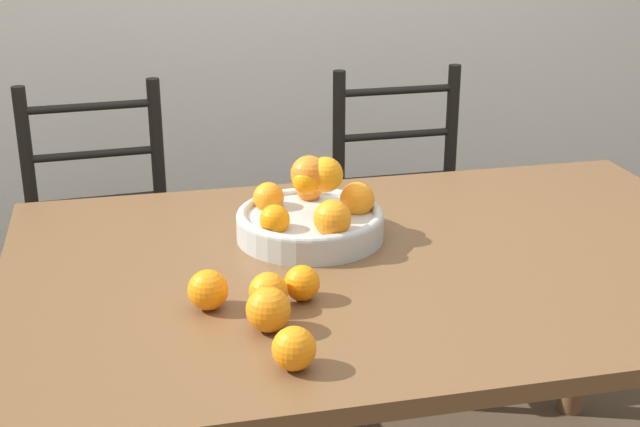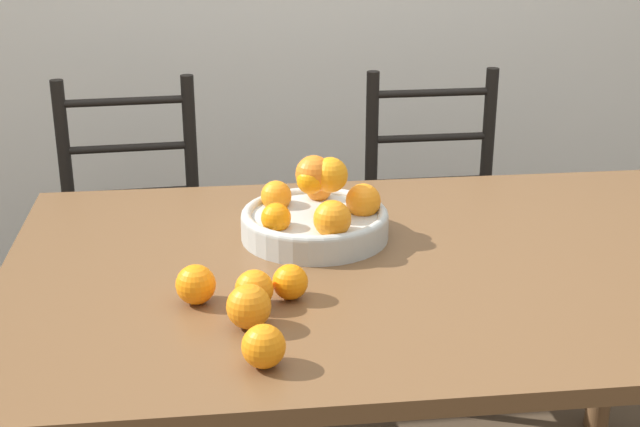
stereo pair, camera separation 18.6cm
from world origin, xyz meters
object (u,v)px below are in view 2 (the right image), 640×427
Objects in this scene: orange_loose_4 at (264,346)px; chair_right at (437,237)px; orange_loose_2 at (196,284)px; orange_loose_0 at (254,289)px; orange_loose_3 at (249,307)px; chair_left at (134,251)px; orange_loose_1 at (290,282)px; fruit_bowl at (316,215)px.

orange_loose_4 is 0.08× the size of chair_right.
orange_loose_4 is (0.11, -0.25, -0.00)m from orange_loose_2.
orange_loose_4 is (0.00, -0.22, 0.00)m from orange_loose_0.
orange_loose_3 is 1.20m from chair_left.
orange_loose_4 is 0.08× the size of chair_left.
chair_left reaches higher than orange_loose_3.
orange_loose_1 is at bearing 21.65° from orange_loose_0.
orange_loose_3 reaches higher than orange_loose_4.
orange_loose_4 is at bearing -65.60° from orange_loose_2.
orange_loose_3 is at bearing -120.41° from chair_right.
fruit_bowl reaches higher than orange_loose_3.
orange_loose_3 is 0.08× the size of chair_left.
orange_loose_1 is at bearing -105.76° from fruit_bowl.
chair_right is (0.47, 0.71, -0.36)m from fruit_bowl.
chair_left is at bearing 105.49° from orange_loose_3.
orange_loose_1 is 1.19m from chair_right.
orange_loose_4 is at bearing -116.93° from chair_right.
orange_loose_2 is (-0.26, -0.30, -0.02)m from fruit_bowl.
chair_right is at bearing 58.99° from orange_loose_0.
chair_left reaches higher than orange_loose_1.
fruit_bowl is 4.30× the size of orange_loose_2.
chair_left is (-0.21, 1.00, -0.35)m from orange_loose_2.
orange_loose_1 is 0.18m from orange_loose_2.
orange_loose_1 is at bearing -119.45° from chair_right.
fruit_bowl is 0.44m from orange_loose_3.
orange_loose_0 is 1.13m from chair_left.
fruit_bowl reaches higher than orange_loose_2.
orange_loose_3 is at bearing -127.89° from orange_loose_1.
fruit_bowl is at bearing 74.24° from orange_loose_1.
orange_loose_3 is 0.14m from orange_loose_4.
orange_loose_3 is (-0.08, -0.11, 0.01)m from orange_loose_1.
orange_loose_2 is 0.27m from orange_loose_4.
chair_right is (0.62, 1.03, -0.34)m from orange_loose_0.
orange_loose_0 is 0.99× the size of orange_loose_4.
chair_left reaches higher than orange_loose_2.
chair_left is at bearing 111.27° from orange_loose_1.
chair_left is at bearing 104.60° from orange_loose_4.
orange_loose_4 is at bearing -105.35° from fruit_bowl.
orange_loose_4 is 1.34m from chair_left.
chair_left is (-0.31, 1.11, -0.35)m from orange_loose_3.
orange_loose_4 is at bearing -88.89° from orange_loose_0.
orange_loose_0 is at bearing 91.11° from orange_loose_4.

